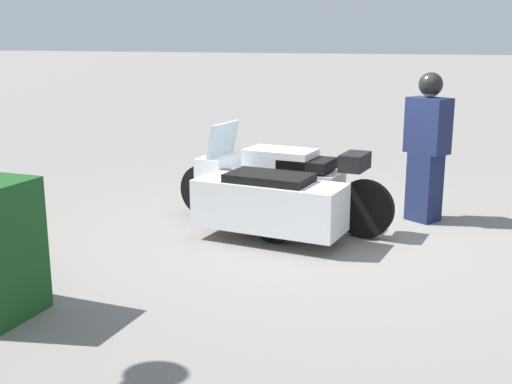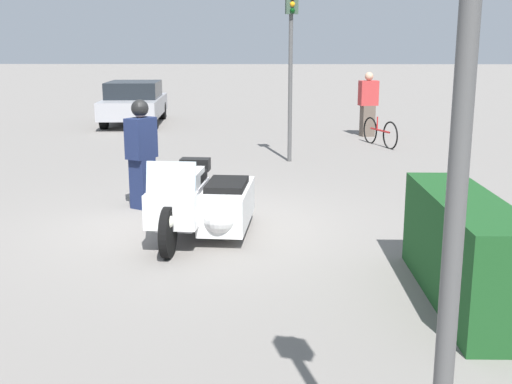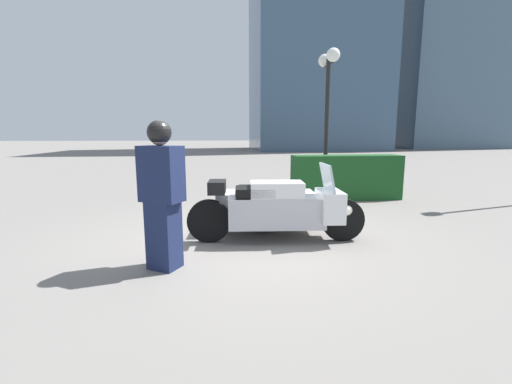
{
  "view_description": "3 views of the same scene",
  "coord_description": "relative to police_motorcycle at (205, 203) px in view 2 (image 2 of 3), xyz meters",
  "views": [
    {
      "loc": [
        -1.76,
        6.59,
        2.1
      ],
      "look_at": [
        0.4,
        1.12,
        0.69
      ],
      "focal_mm": 45.0,
      "sensor_mm": 36.0,
      "label": 1
    },
    {
      "loc": [
        9.05,
        1.06,
        2.55
      ],
      "look_at": [
        1.3,
        0.91,
        0.77
      ],
      "focal_mm": 45.0,
      "sensor_mm": 36.0,
      "label": 2
    },
    {
      "loc": [
        -0.27,
        -4.91,
        1.57
      ],
      "look_at": [
        0.39,
        0.95,
        0.57
      ],
      "focal_mm": 24.0,
      "sensor_mm": 36.0,
      "label": 3
    }
  ],
  "objects": [
    {
      "name": "ground_plane",
      "position": [
        -0.64,
        -0.21,
        -0.47
      ],
      "size": [
        160.0,
        160.0,
        0.0
      ],
      "primitive_type": "plane",
      "color": "slate"
    },
    {
      "name": "police_motorcycle",
      "position": [
        0.0,
        0.0,
        0.0
      ],
      "size": [
        2.61,
        1.34,
        1.15
      ],
      "rotation": [
        0.0,
        0.0,
        -0.08
      ],
      "color": "black",
      "rests_on": "ground"
    },
    {
      "name": "officer_rider",
      "position": [
        -1.55,
        -1.14,
        0.45
      ],
      "size": [
        0.55,
        0.48,
        1.73
      ],
      "rotation": [
        0.0,
        0.0,
        -2.09
      ],
      "color": "#192347",
      "rests_on": "ground"
    },
    {
      "name": "hedge_bush_curbside",
      "position": [
        2.2,
        2.83,
        0.07
      ],
      "size": [
        2.61,
        0.66,
        1.07
      ],
      "primitive_type": "cube",
      "color": "#19471E",
      "rests_on": "ground"
    },
    {
      "name": "traffic_light_near",
      "position": [
        5.71,
        1.66,
        1.85
      ],
      "size": [
        0.22,
        0.29,
        3.55
      ],
      "rotation": [
        0.0,
        0.0,
        2.87
      ],
      "color": "#4C4C4C",
      "rests_on": "ground"
    },
    {
      "name": "traffic_light_far",
      "position": [
        -5.76,
        1.34,
        1.88
      ],
      "size": [
        0.22,
        0.28,
        3.59
      ],
      "rotation": [
        0.0,
        0.0,
        0.17
      ],
      "color": "#4C4C4C",
      "rests_on": "ground"
    },
    {
      "name": "parked_car_background",
      "position": [
        -12.74,
        -3.56,
        0.26
      ],
      "size": [
        4.42,
        2.05,
        1.38
      ],
      "rotation": [
        0.0,
        0.0,
        3.21
      ],
      "color": "#9E9EA3",
      "rests_on": "ground"
    },
    {
      "name": "pedestrian_bystander",
      "position": [
        -9.91,
        3.68,
        0.44
      ],
      "size": [
        0.41,
        0.57,
        1.81
      ],
      "rotation": [
        0.0,
        0.0,
        0.21
      ],
      "color": "brown",
      "rests_on": "ground"
    },
    {
      "name": "bicycle_parked",
      "position": [
        -8.1,
        3.74,
        -0.12
      ],
      "size": [
        1.66,
        0.63,
        0.76
      ],
      "rotation": [
        0.0,
        0.0,
        0.34
      ],
      "color": "black",
      "rests_on": "ground"
    }
  ]
}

